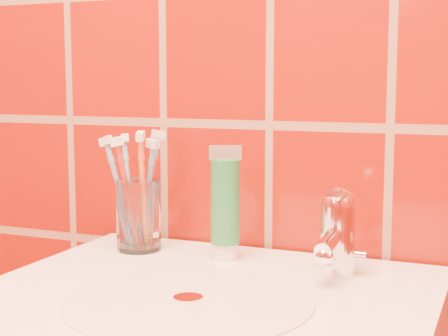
% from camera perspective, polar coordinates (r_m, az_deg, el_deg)
% --- Properties ---
extents(glass_tumbler, '(0.08, 0.08, 0.11)m').
position_cam_1_polar(glass_tumbler, '(1.06, -7.11, -3.90)').
color(glass_tumbler, white).
rests_on(glass_tumbler, pedestal_sink).
extents(toothpaste_tube, '(0.05, 0.04, 0.17)m').
position_cam_1_polar(toothpaste_tube, '(1.00, 0.11, -3.23)').
color(toothpaste_tube, white).
rests_on(toothpaste_tube, pedestal_sink).
extents(faucet, '(0.05, 0.11, 0.12)m').
position_cam_1_polar(faucet, '(0.93, 9.39, -4.97)').
color(faucet, white).
rests_on(faucet, pedestal_sink).
extents(toothbrush_0, '(0.09, 0.09, 0.19)m').
position_cam_1_polar(toothbrush_0, '(1.05, -7.96, -2.26)').
color(toothbrush_0, '#A82A24').
rests_on(toothbrush_0, glass_tumbler).
extents(toothbrush_1, '(0.13, 0.13, 0.19)m').
position_cam_1_polar(toothbrush_1, '(1.08, -7.93, -1.99)').
color(toothbrush_1, '#729CCC').
rests_on(toothbrush_1, glass_tumbler).
extents(toothbrush_2, '(0.10, 0.10, 0.20)m').
position_cam_1_polar(toothbrush_2, '(1.07, -6.34, -1.82)').
color(toothbrush_2, '#6F9FC6').
rests_on(toothbrush_2, glass_tumbler).
extents(toothbrush_3, '(0.07, 0.06, 0.18)m').
position_cam_1_polar(toothbrush_3, '(1.06, -6.33, -2.26)').
color(toothbrush_3, '#7AA2D8').
rests_on(toothbrush_3, glass_tumbler).
extents(toothbrush_4, '(0.06, 0.08, 0.20)m').
position_cam_1_polar(toothbrush_4, '(1.04, -6.77, -2.03)').
color(toothbrush_4, orange).
rests_on(toothbrush_4, glass_tumbler).
extents(toothbrush_5, '(0.11, 0.10, 0.18)m').
position_cam_1_polar(toothbrush_5, '(1.07, -8.60, -2.14)').
color(toothbrush_5, '#6892B9').
rests_on(toothbrush_5, glass_tumbler).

